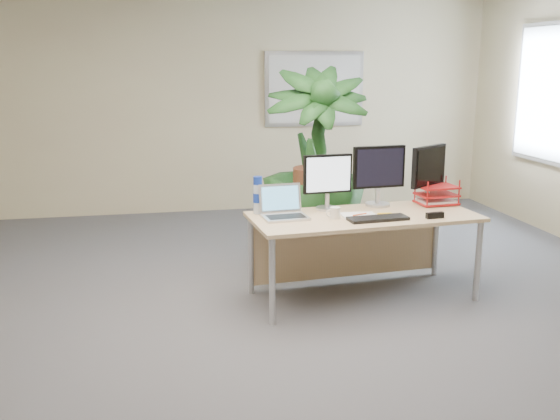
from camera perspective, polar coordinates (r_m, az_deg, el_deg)
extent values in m
plane|color=#46464B|center=(4.46, 0.58, -11.65)|extent=(8.00, 8.00, 0.00)
cube|color=#C5B08B|center=(8.02, -5.37, 9.46)|extent=(7.00, 0.04, 2.70)
cube|color=silver|center=(8.19, 3.16, 10.98)|extent=(1.30, 0.03, 0.95)
cube|color=silver|center=(8.17, 3.19, 10.97)|extent=(1.20, 0.01, 0.85)
cube|color=silver|center=(7.60, 23.56, 9.73)|extent=(0.03, 1.30, 1.55)
cube|color=silver|center=(7.59, 23.44, 9.74)|extent=(0.01, 1.20, 1.45)
cube|color=#D8B57F|center=(5.04, 7.69, -0.61)|extent=(1.87, 0.91, 0.03)
cube|color=#D8B57F|center=(5.44, 6.09, -3.32)|extent=(1.71, 0.16, 0.55)
cylinder|color=#B6B7BB|center=(4.56, -0.72, -6.57)|extent=(0.05, 0.05, 0.67)
cylinder|color=#B6B7BB|center=(5.26, 17.66, -4.49)|extent=(0.05, 0.05, 0.67)
cylinder|color=#B6B7BB|center=(5.17, -2.68, -4.15)|extent=(0.05, 0.05, 0.67)
cylinder|color=#B6B7BB|center=(5.79, 14.05, -2.61)|extent=(0.05, 0.05, 0.67)
imported|color=#143814|center=(5.82, 3.16, 2.06)|extent=(0.94, 0.94, 1.50)
cylinder|color=#B6B7BB|center=(5.19, 4.32, 0.16)|extent=(0.19, 0.19, 0.02)
cylinder|color=#B6B7BB|center=(5.17, 4.33, 0.86)|extent=(0.04, 0.04, 0.11)
cube|color=black|center=(5.13, 4.37, 3.32)|extent=(0.41, 0.07, 0.32)
cube|color=white|center=(5.11, 4.46, 3.27)|extent=(0.37, 0.04, 0.28)
cylinder|color=#B6B7BB|center=(5.37, 8.91, 0.51)|extent=(0.21, 0.21, 0.02)
cylinder|color=#B6B7BB|center=(5.36, 8.94, 1.27)|extent=(0.04, 0.04, 0.13)
cube|color=black|center=(5.31, 9.03, 3.91)|extent=(0.46, 0.08, 0.35)
cube|color=black|center=(5.29, 9.15, 3.87)|extent=(0.42, 0.04, 0.31)
cylinder|color=#B6B7BB|center=(5.55, 13.26, 0.72)|extent=(0.20, 0.20, 0.02)
cylinder|color=#B6B7BB|center=(5.54, 13.30, 1.44)|extent=(0.04, 0.04, 0.12)
cube|color=black|center=(5.49, 13.44, 3.95)|extent=(0.40, 0.28, 0.35)
cube|color=black|center=(5.48, 13.66, 3.91)|extent=(0.35, 0.22, 0.31)
cube|color=silver|center=(4.87, 0.51, -0.67)|extent=(0.36, 0.27, 0.02)
cube|color=black|center=(4.86, 0.54, -0.58)|extent=(0.30, 0.18, 0.00)
cube|color=silver|center=(4.98, 0.01, 1.11)|extent=(0.35, 0.09, 0.23)
cube|color=#59ACE5|center=(4.98, 0.04, 1.10)|extent=(0.30, 0.07, 0.18)
cube|color=black|center=(4.88, 8.94, -0.77)|extent=(0.48, 0.20, 0.03)
cylinder|color=white|center=(4.88, 5.06, -0.26)|extent=(0.08, 0.08, 0.09)
torus|color=white|center=(4.87, 4.55, -0.29)|extent=(0.06, 0.02, 0.06)
cube|color=white|center=(4.98, 7.25, -0.50)|extent=(0.28, 0.22, 0.01)
cylinder|color=#D44517|center=(4.98, 7.30, -0.40)|extent=(0.13, 0.06, 0.01)
cylinder|color=yellow|center=(5.07, 9.53, -0.32)|extent=(0.12, 0.02, 0.02)
cylinder|color=silver|center=(5.01, -2.03, 1.01)|extent=(0.08, 0.08, 0.24)
cylinder|color=#1634AA|center=(4.98, -2.05, 2.71)|extent=(0.07, 0.07, 0.06)
cylinder|color=#1634AA|center=(5.01, -2.04, 1.13)|extent=(0.08, 0.08, 0.08)
cube|color=red|center=(5.53, 14.08, 0.68)|extent=(0.35, 0.27, 0.01)
cube|color=red|center=(5.51, 14.12, 1.38)|extent=(0.35, 0.27, 0.01)
cube|color=red|center=(5.50, 14.16, 2.08)|extent=(0.35, 0.27, 0.01)
cube|color=white|center=(5.53, 14.09, 0.83)|extent=(0.31, 0.24, 0.02)
cube|color=black|center=(5.02, 13.97, -0.48)|extent=(0.15, 0.05, 0.05)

